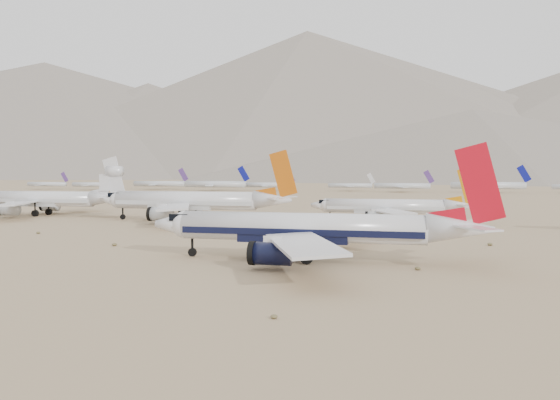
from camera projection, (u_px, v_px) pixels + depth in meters
name	position (u px, v px, depth m)	size (l,w,h in m)	color
ground	(249.00, 265.00, 80.99)	(7000.00, 7000.00, 0.00)	olive
main_airliner	(315.00, 229.00, 84.66)	(51.58, 50.38, 18.20)	silver
row2_gold_tail	(391.00, 207.00, 149.09)	(42.83, 41.89, 15.25)	silver
row2_orange_tail	(193.00, 201.00, 153.04)	(55.56, 54.35, 19.82)	silver
row2_white_trijet	(46.00, 199.00, 171.53)	(52.54, 51.35, 18.62)	silver
distant_storage_row	(371.00, 185.00, 374.59)	(562.36, 60.79, 16.00)	silver
mountain_range	(424.00, 113.00, 1657.36)	(7354.00, 3024.00, 470.00)	slate
desert_scrub	(168.00, 305.00, 55.64)	(261.14, 121.67, 0.63)	brown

